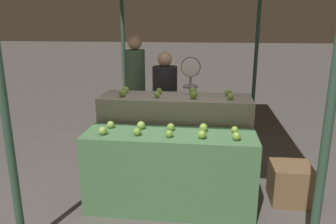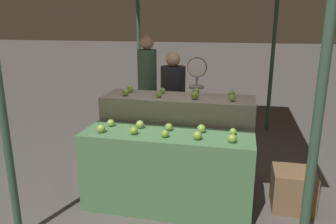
# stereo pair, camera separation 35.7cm
# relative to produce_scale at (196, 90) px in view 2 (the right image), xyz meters

# --- Properties ---
(ground_plane) EXTENTS (60.00, 60.00, 0.00)m
(ground_plane) POSITION_rel_produce_scale_xyz_m (-0.15, -1.13, -1.11)
(ground_plane) COLOR #59544F
(display_counter_front) EXTENTS (1.80, 0.55, 0.87)m
(display_counter_front) POSITION_rel_produce_scale_xyz_m (-0.15, -1.13, -0.68)
(display_counter_front) COLOR #4C7A4C
(display_counter_front) RESTS_ON ground_plane
(display_counter_back) EXTENTS (1.80, 0.55, 1.13)m
(display_counter_back) POSITION_rel_produce_scale_xyz_m (-0.15, -0.53, -0.55)
(display_counter_back) COLOR gray
(display_counter_back) RESTS_ON ground_plane
(apple_front_0) EXTENTS (0.09, 0.09, 0.09)m
(apple_front_0) POSITION_rel_produce_scale_xyz_m (-0.83, -1.25, -0.20)
(apple_front_0) COLOR #8EB247
(apple_front_0) RESTS_ON display_counter_front
(apple_front_1) EXTENTS (0.08, 0.08, 0.08)m
(apple_front_1) POSITION_rel_produce_scale_xyz_m (-0.47, -1.23, -0.20)
(apple_front_1) COLOR #7AA338
(apple_front_1) RESTS_ON display_counter_front
(apple_front_2) EXTENTS (0.08, 0.08, 0.08)m
(apple_front_2) POSITION_rel_produce_scale_xyz_m (-0.14, -1.25, -0.21)
(apple_front_2) COLOR #7AA338
(apple_front_2) RESTS_ON display_counter_front
(apple_front_3) EXTENTS (0.09, 0.09, 0.09)m
(apple_front_3) POSITION_rel_produce_scale_xyz_m (0.19, -1.24, -0.20)
(apple_front_3) COLOR #84AD3D
(apple_front_3) RESTS_ON display_counter_front
(apple_front_4) EXTENTS (0.09, 0.09, 0.09)m
(apple_front_4) POSITION_rel_produce_scale_xyz_m (0.52, -1.25, -0.20)
(apple_front_4) COLOR #84AD3D
(apple_front_4) RESTS_ON display_counter_front
(apple_front_5) EXTENTS (0.08, 0.08, 0.08)m
(apple_front_5) POSITION_rel_produce_scale_xyz_m (-0.81, -1.03, -0.20)
(apple_front_5) COLOR #8EB247
(apple_front_5) RESTS_ON display_counter_front
(apple_front_6) EXTENTS (0.09, 0.09, 0.09)m
(apple_front_6) POSITION_rel_produce_scale_xyz_m (-0.47, -1.02, -0.20)
(apple_front_6) COLOR #8EB247
(apple_front_6) RESTS_ON display_counter_front
(apple_front_7) EXTENTS (0.08, 0.08, 0.08)m
(apple_front_7) POSITION_rel_produce_scale_xyz_m (-0.15, -1.03, -0.20)
(apple_front_7) COLOR #7AA338
(apple_front_7) RESTS_ON display_counter_front
(apple_front_8) EXTENTS (0.09, 0.09, 0.09)m
(apple_front_8) POSITION_rel_produce_scale_xyz_m (0.20, -1.02, -0.20)
(apple_front_8) COLOR #84AD3D
(apple_front_8) RESTS_ON display_counter_front
(apple_front_9) EXTENTS (0.07, 0.07, 0.07)m
(apple_front_9) POSITION_rel_produce_scale_xyz_m (0.52, -1.02, -0.21)
(apple_front_9) COLOR #84AD3D
(apple_front_9) RESTS_ON display_counter_front
(apple_back_0) EXTENTS (0.08, 0.08, 0.08)m
(apple_back_0) POSITION_rel_produce_scale_xyz_m (-0.77, -0.64, 0.06)
(apple_back_0) COLOR #84AD3D
(apple_back_0) RESTS_ON display_counter_back
(apple_back_1) EXTENTS (0.07, 0.07, 0.07)m
(apple_back_1) POSITION_rel_produce_scale_xyz_m (-0.35, -0.64, 0.06)
(apple_back_1) COLOR #84AD3D
(apple_back_1) RESTS_ON display_counter_back
(apple_back_2) EXTENTS (0.09, 0.09, 0.09)m
(apple_back_2) POSITION_rel_produce_scale_xyz_m (0.07, -0.64, 0.06)
(apple_back_2) COLOR #7AA338
(apple_back_2) RESTS_ON display_counter_back
(apple_back_3) EXTENTS (0.08, 0.08, 0.08)m
(apple_back_3) POSITION_rel_produce_scale_xyz_m (0.49, -0.64, 0.06)
(apple_back_3) COLOR #8EB247
(apple_back_3) RESTS_ON display_counter_back
(apple_back_4) EXTENTS (0.08, 0.08, 0.08)m
(apple_back_4) POSITION_rel_produce_scale_xyz_m (-0.78, -0.43, 0.06)
(apple_back_4) COLOR #8EB247
(apple_back_4) RESTS_ON display_counter_back
(apple_back_5) EXTENTS (0.07, 0.07, 0.07)m
(apple_back_5) POSITION_rel_produce_scale_xyz_m (-0.36, -0.42, 0.06)
(apple_back_5) COLOR #84AD3D
(apple_back_5) RESTS_ON display_counter_back
(apple_back_6) EXTENTS (0.09, 0.09, 0.09)m
(apple_back_6) POSITION_rel_produce_scale_xyz_m (0.05, -0.42, 0.06)
(apple_back_6) COLOR #7AA338
(apple_back_6) RESTS_ON display_counter_back
(apple_back_7) EXTENTS (0.08, 0.08, 0.08)m
(apple_back_7) POSITION_rel_produce_scale_xyz_m (0.48, -0.43, 0.06)
(apple_back_7) COLOR #84AD3D
(apple_back_7) RESTS_ON display_counter_back
(produce_scale) EXTENTS (0.26, 0.20, 1.54)m
(produce_scale) POSITION_rel_produce_scale_xyz_m (0.00, 0.00, 0.00)
(produce_scale) COLOR #99999E
(produce_scale) RESTS_ON ground_plane
(person_vendor_at_scale) EXTENTS (0.45, 0.45, 1.58)m
(person_vendor_at_scale) POSITION_rel_produce_scale_xyz_m (-0.39, 0.33, -0.21)
(person_vendor_at_scale) COLOR #2D2D38
(person_vendor_at_scale) RESTS_ON ground_plane
(person_customer_left) EXTENTS (0.41, 0.41, 1.79)m
(person_customer_left) POSITION_rel_produce_scale_xyz_m (-0.96, 0.95, -0.06)
(person_customer_left) COLOR #2D2D38
(person_customer_left) RESTS_ON ground_plane
(wooden_crate_side) EXTENTS (0.44, 0.44, 0.44)m
(wooden_crate_side) POSITION_rel_produce_scale_xyz_m (1.20, -0.82, -0.89)
(wooden_crate_side) COLOR brown
(wooden_crate_side) RESTS_ON ground_plane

